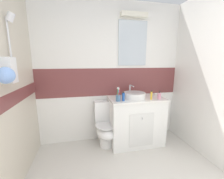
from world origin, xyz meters
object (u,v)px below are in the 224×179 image
(sink_basin, at_px, (134,95))
(toothpaste_tube_upright, at_px, (151,95))
(toilet, at_px, (106,126))
(deodorant_spray_can, at_px, (123,97))
(toothbrush_cup, at_px, (118,97))
(soap_dispenser, at_px, (159,96))

(sink_basin, xyz_separation_m, toothpaste_tube_upright, (0.24, -0.16, 0.02))
(toilet, height_order, deodorant_spray_can, deodorant_spray_can)
(toothpaste_tube_upright, bearing_deg, toilet, 164.42)
(toothbrush_cup, height_order, deodorant_spray_can, toothbrush_cup)
(toothpaste_tube_upright, bearing_deg, sink_basin, 145.90)
(toothpaste_tube_upright, height_order, deodorant_spray_can, toothpaste_tube_upright)
(toothpaste_tube_upright, bearing_deg, deodorant_spray_can, 176.95)
(toothbrush_cup, bearing_deg, toothpaste_tube_upright, -2.91)
(sink_basin, xyz_separation_m, toothbrush_cup, (-0.32, -0.13, 0.01))
(soap_dispenser, height_order, toothpaste_tube_upright, toothpaste_tube_upright)
(toilet, distance_m, toothbrush_cup, 0.60)
(toilet, xyz_separation_m, deodorant_spray_can, (0.26, -0.18, 0.55))
(sink_basin, bearing_deg, deodorant_spray_can, -149.52)
(sink_basin, bearing_deg, toothbrush_cup, -157.26)
(deodorant_spray_can, bearing_deg, toilet, 145.34)
(toothbrush_cup, relative_size, soap_dispenser, 1.58)
(sink_basin, distance_m, toilet, 0.73)
(toilet, distance_m, deodorant_spray_can, 0.64)
(toilet, relative_size, deodorant_spray_can, 5.32)
(toothbrush_cup, relative_size, deodorant_spray_can, 1.52)
(sink_basin, height_order, deodorant_spray_can, sink_basin)
(toothbrush_cup, xyz_separation_m, soap_dispenser, (0.70, -0.03, -0.01))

